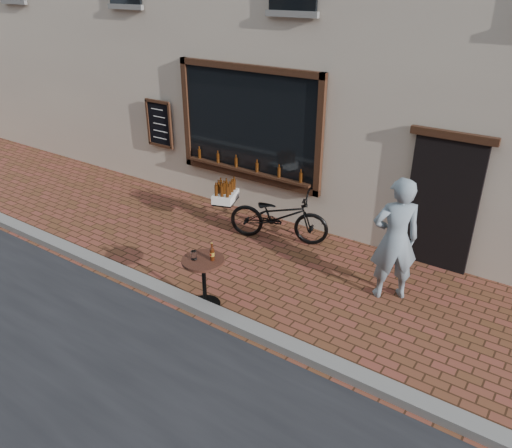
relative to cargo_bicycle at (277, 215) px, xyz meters
The scene contains 5 objects.
ground 2.87m from the cargo_bicycle, 74.36° to the right, with size 90.00×90.00×0.00m, color brown.
kerb 2.67m from the cargo_bicycle, 73.18° to the right, with size 90.00×0.25×0.12m, color slate.
cargo_bicycle is the anchor object (origin of this frame).
bistro_table 2.38m from the cargo_bicycle, 83.90° to the right, with size 0.62×0.62×1.06m.
pedestrian 2.50m from the cargo_bicycle, 13.27° to the right, with size 0.70×0.46×1.93m, color gray.
Camera 1 is at (3.59, -4.28, 4.39)m, focal length 35.00 mm.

